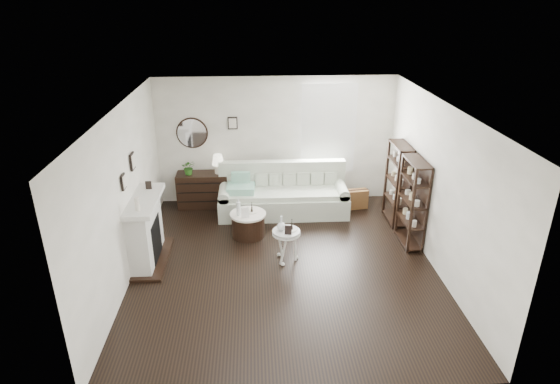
{
  "coord_description": "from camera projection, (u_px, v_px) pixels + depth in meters",
  "views": [
    {
      "loc": [
        -0.47,
        -6.77,
        4.29
      ],
      "look_at": [
        -0.03,
        0.8,
        1.0
      ],
      "focal_mm": 30.0,
      "sensor_mm": 36.0,
      "label": 1
    }
  ],
  "objects": [
    {
      "name": "flask_ped",
      "position": [
        281.0,
        223.0,
        7.8
      ],
      "size": [
        0.14,
        0.14,
        0.26
      ],
      "primitive_type": null,
      "color": "silver",
      "rests_on": "pedestal_table"
    },
    {
      "name": "bottle_drum",
      "position": [
        238.0,
        207.0,
        8.55
      ],
      "size": [
        0.08,
        0.08,
        0.33
      ],
      "primitive_type": "cylinder",
      "color": "silver",
      "rests_on": "drum_table"
    },
    {
      "name": "eiffel_ped",
      "position": [
        292.0,
        225.0,
        7.84
      ],
      "size": [
        0.13,
        0.13,
        0.18
      ],
      "primitive_type": null,
      "rotation": [
        0.0,
        0.0,
        -0.33
      ],
      "color": "black",
      "rests_on": "pedestal_table"
    },
    {
      "name": "drum_table",
      "position": [
        248.0,
        224.0,
        8.78
      ],
      "size": [
        0.67,
        0.67,
        0.47
      ],
      "rotation": [
        0.0,
        0.0,
        -0.27
      ],
      "color": "black",
      "rests_on": "ground"
    },
    {
      "name": "card_frame_ped",
      "position": [
        288.0,
        230.0,
        7.69
      ],
      "size": [
        0.12,
        0.06,
        0.15
      ],
      "primitive_type": "cube",
      "rotation": [
        -0.21,
        0.0,
        -0.15
      ],
      "color": "black",
      "rests_on": "pedestal_table"
    },
    {
      "name": "shelf_unit_far",
      "position": [
        398.0,
        183.0,
        9.16
      ],
      "size": [
        0.3,
        0.8,
        1.6
      ],
      "color": "black",
      "rests_on": "ground"
    },
    {
      "name": "room",
      "position": [
        311.0,
        129.0,
        9.81
      ],
      "size": [
        5.5,
        5.5,
        5.5
      ],
      "color": "black",
      "rests_on": "ground"
    },
    {
      "name": "card_frame_drum",
      "position": [
        245.0,
        213.0,
        8.5
      ],
      "size": [
        0.15,
        0.08,
        0.19
      ],
      "primitive_type": "cube",
      "rotation": [
        -0.21,
        0.0,
        0.18
      ],
      "color": "silver",
      "rests_on": "drum_table"
    },
    {
      "name": "shelf_unit_near",
      "position": [
        412.0,
        203.0,
        8.33
      ],
      "size": [
        0.3,
        0.8,
        1.6
      ],
      "color": "black",
      "rests_on": "ground"
    },
    {
      "name": "table_lamp",
      "position": [
        218.0,
        164.0,
        9.75
      ],
      "size": [
        0.34,
        0.34,
        0.41
      ],
      "primitive_type": null,
      "rotation": [
        0.0,
        0.0,
        -0.41
      ],
      "color": "white",
      "rests_on": "dresser"
    },
    {
      "name": "fireplace",
      "position": [
        146.0,
        232.0,
        7.87
      ],
      "size": [
        0.5,
        1.4,
        1.84
      ],
      "color": "silver",
      "rests_on": "ground"
    },
    {
      "name": "potted_plant",
      "position": [
        189.0,
        167.0,
        9.69
      ],
      "size": [
        0.31,
        0.27,
        0.32
      ],
      "primitive_type": "imported",
      "rotation": [
        0.0,
        0.0,
        0.09
      ],
      "color": "#275B1A",
      "rests_on": "dresser"
    },
    {
      "name": "quilt",
      "position": [
        241.0,
        189.0,
        9.44
      ],
      "size": [
        0.57,
        0.48,
        0.14
      ],
      "primitive_type": "cube",
      "rotation": [
        0.0,
        0.0,
        -0.05
      ],
      "color": "#227C5C",
      "rests_on": "sofa"
    },
    {
      "name": "eiffel_drum",
      "position": [
        252.0,
        208.0,
        8.7
      ],
      "size": [
        0.11,
        0.11,
        0.19
      ],
      "primitive_type": null,
      "rotation": [
        0.0,
        0.0,
        0.04
      ],
      "color": "black",
      "rests_on": "drum_table"
    },
    {
      "name": "pedestal_table",
      "position": [
        286.0,
        233.0,
        7.86
      ],
      "size": [
        0.48,
        0.48,
        0.58
      ],
      "rotation": [
        0.0,
        0.0,
        -0.36
      ],
      "color": "silver",
      "rests_on": "ground"
    },
    {
      "name": "dresser",
      "position": [
        204.0,
        190.0,
        9.96
      ],
      "size": [
        1.12,
        0.48,
        0.74
      ],
      "color": "black",
      "rests_on": "ground"
    },
    {
      "name": "sofa",
      "position": [
        283.0,
        197.0,
        9.71
      ],
      "size": [
        2.64,
        0.91,
        1.03
      ],
      "color": "#B5BFAA",
      "rests_on": "ground"
    },
    {
      "name": "suitcase",
      "position": [
        353.0,
        199.0,
        9.91
      ],
      "size": [
        0.64,
        0.28,
        0.41
      ],
      "primitive_type": "cube",
      "rotation": [
        0.0,
        0.0,
        0.13
      ],
      "color": "brown",
      "rests_on": "ground"
    }
  ]
}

